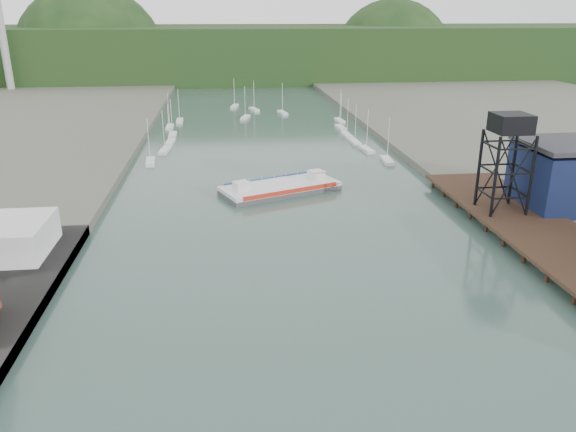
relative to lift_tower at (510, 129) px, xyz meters
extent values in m
cube|color=black|center=(2.00, -13.00, -13.75)|extent=(14.00, 70.00, 0.50)
cylinder|color=black|center=(-4.00, -13.00, -14.85)|extent=(0.60, 0.60, 2.20)
cylinder|color=black|center=(-3.00, -3.00, -7.00)|extent=(0.50, 0.50, 13.00)
cylinder|color=black|center=(3.00, -3.00, -7.00)|extent=(0.50, 0.50, 13.00)
cylinder|color=black|center=(-3.00, 3.00, -7.00)|extent=(0.50, 0.50, 13.00)
cylinder|color=black|center=(3.00, 3.00, -7.00)|extent=(0.50, 0.50, 13.00)
cube|color=black|center=(0.00, 0.00, 1.00)|extent=(5.50, 5.50, 3.00)
cube|color=silver|center=(-62.54, 45.89, -15.30)|extent=(2.67, 7.65, 0.90)
cube|color=silver|center=(-60.28, 57.30, -15.30)|extent=(2.81, 7.67, 0.90)
cube|color=silver|center=(-59.71, 66.17, -15.30)|extent=(2.35, 7.59, 0.90)
cube|color=silver|center=(-59.81, 76.09, -15.30)|extent=(2.01, 7.50, 0.90)
cube|color=silver|center=(-61.64, 88.33, -15.30)|extent=(2.00, 7.50, 0.90)
cube|color=silver|center=(-59.32, 98.17, -15.30)|extent=(2.16, 7.54, 0.90)
cube|color=silver|center=(-7.44, 41.03, -15.30)|extent=(2.53, 7.62, 0.90)
cube|color=silver|center=(-9.54, 52.51, -15.30)|extent=(2.76, 7.67, 0.90)
cube|color=silver|center=(-10.54, 61.29, -15.30)|extent=(2.22, 7.56, 0.90)
cube|color=silver|center=(-10.73, 70.28, -15.30)|extent=(2.18, 7.54, 0.90)
cube|color=silver|center=(-10.33, 81.38, -15.30)|extent=(2.46, 7.61, 0.90)
cube|color=silver|center=(-8.22, 92.99, -15.30)|extent=(2.48, 7.61, 0.90)
cube|color=silver|center=(-38.16, 102.00, -15.30)|extent=(3.78, 7.76, 0.90)
cube|color=silver|center=(-24.96, 110.00, -15.30)|extent=(3.31, 7.74, 0.90)
cube|color=silver|center=(-34.34, 118.00, -15.30)|extent=(3.76, 7.76, 0.90)
cube|color=silver|center=(-41.11, 126.00, -15.30)|extent=(3.40, 7.74, 0.90)
cylinder|color=#A1A19C|center=(-137.00, 177.00, 14.35)|extent=(3.20, 3.20, 60.00)
cube|color=black|center=(-35.00, 242.00, -3.65)|extent=(500.00, 120.00, 28.00)
sphere|color=black|center=(-115.00, 242.00, -7.65)|extent=(80.00, 80.00, 80.00)
sphere|color=black|center=(55.00, 252.00, -9.65)|extent=(70.00, 70.00, 70.00)
cube|color=#464648|center=(-34.73, 20.50, -15.19)|extent=(24.52, 17.07, 0.91)
cube|color=silver|center=(-34.73, 20.50, -14.37)|extent=(24.52, 17.07, 0.73)
cube|color=red|center=(-32.99, 16.25, -14.19)|extent=(18.59, 7.74, 0.82)
cube|color=navy|center=(-36.48, 24.76, -14.19)|extent=(18.59, 7.74, 0.82)
cube|color=silver|center=(-42.32, 17.39, -13.28)|extent=(3.57, 3.57, 1.82)
cube|color=silver|center=(-27.15, 23.62, -13.28)|extent=(3.57, 3.57, 1.82)
camera|label=1|loc=(-45.05, -83.70, 17.49)|focal=35.00mm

